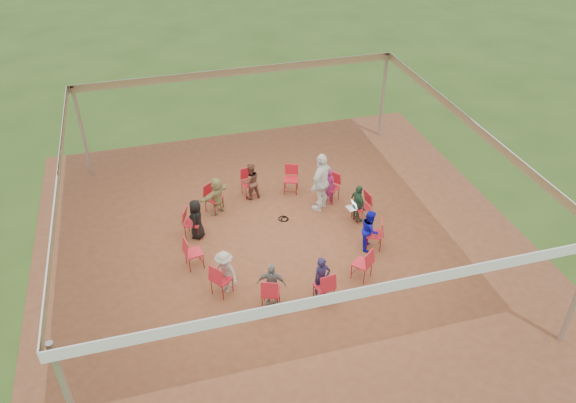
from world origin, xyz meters
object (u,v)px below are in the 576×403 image
object	(u,v)px
chair_11	(374,234)
chair_7	(222,279)
chair_5	(193,223)
chair_2	(291,180)
person_seated_1	(329,186)
chair_8	(271,292)
cable_coil	(284,219)
person_seated_8	(370,230)
chair_6	(194,253)
person_seated_2	(251,181)
person_seated_6	(271,284)
person_seated_3	(217,196)
person_seated_7	(322,279)
chair_3	(249,183)
chair_1	(331,188)
chair_4	(214,198)
person_seated_5	(225,272)
standing_person	(322,182)
person_seated_0	(358,204)
chair_10	(362,264)
person_seated_4	(197,219)
chair_0	(361,207)
laptop	(353,206)

from	to	relation	value
chair_11	chair_7	bearing A→B (deg)	120.00
chair_5	chair_2	bearing A→B (deg)	135.00
chair_5	chair_11	bearing A→B (deg)	90.00
person_seated_1	chair_8	bearing A→B (deg)	105.39
chair_5	cable_coil	xyz separation A→B (m)	(2.58, 0.07, -0.43)
person_seated_8	person_seated_1	bearing A→B (deg)	30.00
chair_6	person_seated_2	bearing A→B (deg)	133.56
chair_5	person_seated_8	size ratio (longest dim) A/B	0.77
person_seated_6	person_seated_8	xyz separation A→B (m)	(3.01, 1.31, 0.00)
person_seated_3	person_seated_8	size ratio (longest dim) A/B	1.00
person_seated_7	person_seated_1	bearing A→B (deg)	60.00
chair_3	person_seated_1	world-z (taller)	person_seated_1
chair_1	person_seated_8	size ratio (longest dim) A/B	0.77
chair_4	person_seated_5	distance (m)	3.37
person_seated_3	person_seated_2	bearing A→B (deg)	165.00
chair_11	person_seated_1	size ratio (longest dim) A/B	0.77
cable_coil	standing_person	bearing A→B (deg)	11.39
person_seated_0	person_seated_5	world-z (taller)	same
chair_10	person_seated_5	size ratio (longest dim) A/B	0.77
person_seated_0	person_seated_1	xyz separation A→B (m)	(-0.48, 1.10, 0.00)
chair_2	person_seated_6	xyz separation A→B (m)	(-1.74, -4.43, 0.14)
chair_10	chair_11	bearing A→B (deg)	15.00
chair_4	person_seated_4	xyz separation A→B (m)	(-0.64, -1.06, 0.14)
chair_3	chair_5	xyz separation A→B (m)	(-1.91, -1.52, 0.00)
chair_10	chair_11	size ratio (longest dim) A/B	1.00
chair_0	chair_4	world-z (taller)	same
chair_6	person_seated_7	bearing A→B (deg)	46.44
laptop	chair_7	bearing A→B (deg)	105.95
chair_3	chair_6	size ratio (longest dim) A/B	1.00
chair_7	standing_person	bearing A→B (deg)	90.07
laptop	chair_3	bearing A→B (deg)	41.46
person_seated_4	person_seated_6	world-z (taller)	same
person_seated_1	standing_person	bearing A→B (deg)	89.22
chair_5	laptop	world-z (taller)	chair_5
chair_2	person_seated_8	distance (m)	3.37
cable_coil	person_seated_6	bearing A→B (deg)	-110.34
chair_10	person_seated_7	size ratio (longest dim) A/B	0.77
standing_person	cable_coil	world-z (taller)	standing_person
chair_3	person_seated_6	distance (m)	4.60
person_seated_1	person_seated_5	distance (m)	4.64
person_seated_8	person_seated_3	bearing A→B (deg)	75.00
person_seated_2	cable_coil	distance (m)	1.59
chair_2	person_seated_6	bearing A→B (deg)	90.00
chair_0	chair_7	xyz separation A→B (m)	(-4.32, -1.88, 0.00)
chair_7	person_seated_1	size ratio (longest dim) A/B	0.77
chair_1	chair_6	bearing A→B (deg)	75.00
person_seated_3	standing_person	distance (m)	3.03
person_seated_0	person_seated_4	xyz separation A→B (m)	(-4.46, 0.50, 0.00)
chair_11	person_seated_4	distance (m)	4.76
person_seated_5	chair_11	bearing A→B (deg)	59.17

